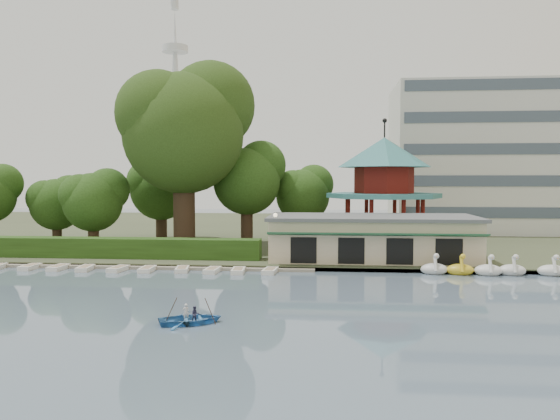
# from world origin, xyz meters

# --- Properties ---
(ground_plane) EXTENTS (220.00, 220.00, 0.00)m
(ground_plane) POSITION_xyz_m (0.00, 0.00, 0.00)
(ground_plane) COLOR slate
(ground_plane) RESTS_ON ground
(shore) EXTENTS (220.00, 70.00, 0.40)m
(shore) POSITION_xyz_m (0.00, 52.00, 0.20)
(shore) COLOR #424930
(shore) RESTS_ON ground
(embankment) EXTENTS (220.00, 0.60, 0.30)m
(embankment) POSITION_xyz_m (0.00, 17.30, 0.15)
(embankment) COLOR gray
(embankment) RESTS_ON ground
(dock) EXTENTS (34.00, 1.60, 0.24)m
(dock) POSITION_xyz_m (-12.00, 17.20, 0.12)
(dock) COLOR gray
(dock) RESTS_ON ground
(boathouse) EXTENTS (18.60, 9.39, 3.90)m
(boathouse) POSITION_xyz_m (10.00, 21.97, 2.37)
(boathouse) COLOR beige
(boathouse) RESTS_ON shore
(pavilion) EXTENTS (12.40, 12.40, 13.50)m
(pavilion) POSITION_xyz_m (12.00, 32.00, 7.48)
(pavilion) COLOR beige
(pavilion) RESTS_ON shore
(office_building) EXTENTS (38.00, 18.00, 20.00)m
(office_building) POSITION_xyz_m (32.67, 49.00, 9.73)
(office_building) COLOR silver
(office_building) RESTS_ON shore
(broadcast_tower) EXTENTS (8.00, 8.00, 96.00)m
(broadcast_tower) POSITION_xyz_m (-42.00, 140.00, 33.98)
(broadcast_tower) COLOR silver
(broadcast_tower) RESTS_ON ground
(hedge) EXTENTS (30.00, 2.00, 1.80)m
(hedge) POSITION_xyz_m (-15.00, 20.50, 1.30)
(hedge) COLOR #284B16
(hedge) RESTS_ON shore
(lamp_post) EXTENTS (0.36, 0.36, 4.28)m
(lamp_post) POSITION_xyz_m (1.50, 19.00, 3.34)
(lamp_post) COLOR black
(lamp_post) RESTS_ON shore
(big_tree) EXTENTS (13.81, 12.87, 19.75)m
(big_tree) POSITION_xyz_m (-8.83, 28.20, 13.36)
(big_tree) COLOR #3A281C
(big_tree) RESTS_ON shore
(small_trees) EXTENTS (39.57, 16.86, 11.54)m
(small_trees) POSITION_xyz_m (-12.03, 32.10, 6.60)
(small_trees) COLOR #3A281C
(small_trees) RESTS_ON shore
(swan_boats) EXTENTS (18.11, 2.09, 1.92)m
(swan_boats) POSITION_xyz_m (22.13, 16.61, 0.40)
(swan_boats) COLOR silver
(swan_boats) RESTS_ON ground
(moored_rowboats) EXTENTS (29.72, 2.67, 0.36)m
(moored_rowboats) POSITION_xyz_m (-12.68, 15.72, 0.18)
(moored_rowboats) COLOR white
(moored_rowboats) RESTS_ON ground
(rowboat_with_passengers) EXTENTS (5.53, 4.80, 2.01)m
(rowboat_with_passengers) POSITION_xyz_m (-1.06, -0.01, 0.48)
(rowboat_with_passengers) COLOR teal
(rowboat_with_passengers) RESTS_ON ground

